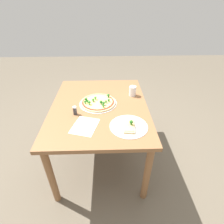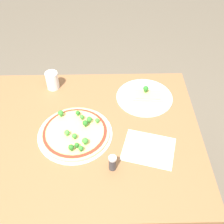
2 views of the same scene
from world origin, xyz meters
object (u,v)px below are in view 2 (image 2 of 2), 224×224
Objects in this scene: drinking_cup at (52,80)px; condiment_shaker at (112,163)px; dining_table at (84,143)px; pizza_tray_slice at (146,96)px; pizza_tray_whole at (75,133)px.

condiment_shaker is (-0.34, 0.57, -0.01)m from drinking_cup.
drinking_cup is at bearing -59.31° from condiment_shaker.
dining_table is 3.73× the size of pizza_tray_slice.
drinking_cup reaches higher than condiment_shaker.
pizza_tray_slice reaches higher than dining_table.
pizza_tray_slice is 0.51m from condiment_shaker.
pizza_tray_whole is 0.40m from drinking_cup.
dining_table is 0.44m from pizza_tray_slice.
pizza_tray_whole is at bearing 113.08° from drinking_cup.
condiment_shaker is (-0.18, 0.20, 0.03)m from pizza_tray_whole.
drinking_cup is (0.19, -0.35, 0.14)m from dining_table.
drinking_cup reaches higher than dining_table.
pizza_tray_slice is 3.01× the size of drinking_cup.
dining_table is 0.11m from pizza_tray_whole.
dining_table is 11.24× the size of drinking_cup.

